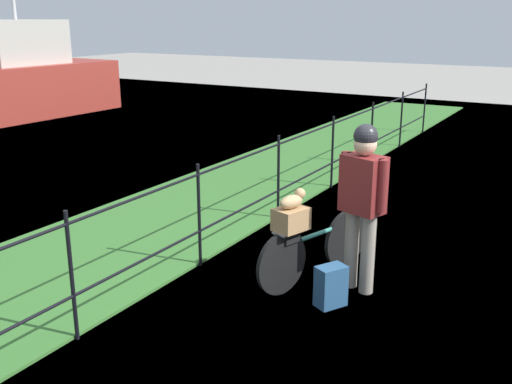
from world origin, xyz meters
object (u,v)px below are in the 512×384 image
(terrier_dog, at_px, (293,200))
(moored_boat_near, at_px, (22,81))
(bicycle_main, at_px, (314,249))
(wooden_crate, at_px, (291,219))
(cyclist_person, at_px, (363,194))
(backpack_on_paving, at_px, (331,286))

(terrier_dog, relative_size, moored_boat_near, 0.06)
(terrier_dog, height_order, moored_boat_near, moored_boat_near)
(bicycle_main, relative_size, terrier_dog, 4.83)
(wooden_crate, distance_m, terrier_dog, 0.19)
(cyclist_person, xyz_separation_m, moored_boat_near, (5.63, 11.90, -0.04))
(bicycle_main, height_order, cyclist_person, cyclist_person)
(backpack_on_paving, xyz_separation_m, moored_boat_near, (6.10, 11.81, 0.76))
(bicycle_main, bearing_deg, moored_boat_near, 63.66)
(wooden_crate, relative_size, backpack_on_paving, 0.81)
(cyclist_person, height_order, backpack_on_paving, cyclist_person)
(bicycle_main, xyz_separation_m, moored_boat_near, (5.66, 11.42, 0.62))
(terrier_dog, bearing_deg, bicycle_main, -17.11)
(cyclist_person, bearing_deg, moored_boat_near, 64.70)
(bicycle_main, distance_m, cyclist_person, 0.82)
(backpack_on_paving, bearing_deg, terrier_dog, 104.00)
(bicycle_main, xyz_separation_m, wooden_crate, (-0.34, 0.10, 0.41))
(backpack_on_paving, bearing_deg, wooden_crate, 106.86)
(terrier_dog, height_order, backpack_on_paving, terrier_dog)
(wooden_crate, distance_m, cyclist_person, 0.73)
(wooden_crate, xyz_separation_m, moored_boat_near, (5.99, 11.32, 0.21))
(backpack_on_paving, bearing_deg, cyclist_person, 17.43)
(bicycle_main, bearing_deg, terrier_dog, 162.89)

